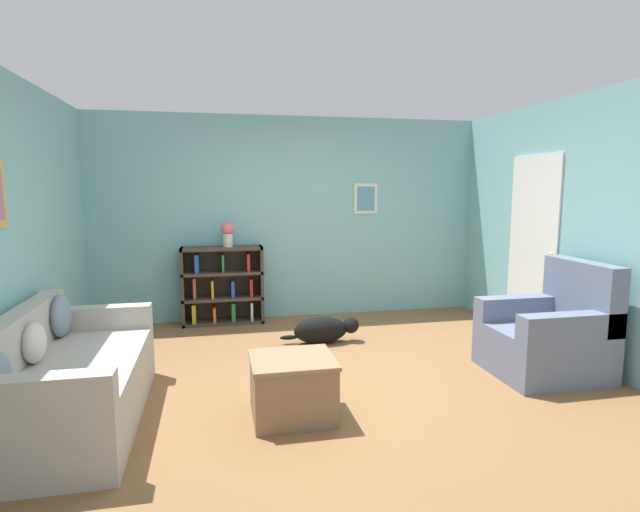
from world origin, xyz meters
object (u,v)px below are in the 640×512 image
(dog, at_px, (324,330))
(vase, at_px, (228,233))
(recliner_chair, at_px, (550,335))
(coffee_table, at_px, (293,386))
(couch, at_px, (67,382))
(bookshelf, at_px, (222,286))

(dog, height_order, vase, vase)
(recliner_chair, distance_m, coffee_table, 2.48)
(couch, distance_m, vase, 2.91)
(bookshelf, distance_m, coffee_table, 2.81)
(recliner_chair, bearing_deg, bookshelf, 140.75)
(coffee_table, bearing_deg, dog, 70.23)
(vase, bearing_deg, bookshelf, 164.68)
(couch, bearing_deg, vase, 64.08)
(coffee_table, distance_m, dog, 1.80)
(couch, distance_m, recliner_chair, 4.05)
(couch, height_order, vase, vase)
(couch, height_order, bookshelf, bookshelf)
(bookshelf, xyz_separation_m, dog, (1.07, -1.07, -0.32))
(couch, relative_size, dog, 2.06)
(couch, distance_m, dog, 2.65)
(bookshelf, relative_size, coffee_table, 1.62)
(recliner_chair, height_order, coffee_table, recliner_chair)
(couch, xyz_separation_m, coffee_table, (1.60, -0.23, -0.07))
(bookshelf, bearing_deg, vase, -15.32)
(dog, xyz_separation_m, vase, (-0.99, 1.05, 0.99))
(recliner_chair, bearing_deg, vase, 140.22)
(couch, height_order, dog, couch)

